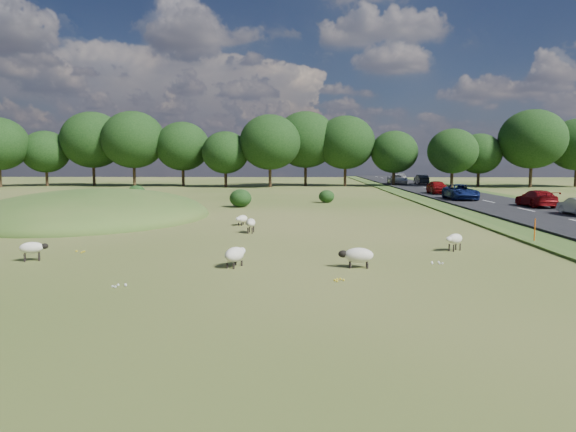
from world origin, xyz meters
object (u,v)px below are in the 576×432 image
(car_2, at_px, (536,198))
(car_6, at_px, (421,179))
(marker_post, at_px, (535,231))
(car_4, at_px, (400,176))
(sheep_4, at_px, (455,239))
(sheep_5, at_px, (251,223))
(sheep_1, at_px, (235,254))
(sheep_2, at_px, (242,219))
(car_3, at_px, (461,192))
(sheep_0, at_px, (32,248))
(car_7, at_px, (397,179))
(sheep_3, at_px, (358,255))
(car_1, at_px, (437,187))

(car_2, relative_size, car_6, 1.04)
(marker_post, height_order, car_4, car_4)
(marker_post, distance_m, sheep_4, 5.14)
(marker_post, height_order, car_2, car_2)
(sheep_5, distance_m, car_6, 59.24)
(sheep_1, bearing_deg, sheep_4, -47.12)
(sheep_5, height_order, car_6, car_6)
(sheep_2, relative_size, car_3, 0.21)
(marker_post, distance_m, sheep_5, 14.54)
(car_3, relative_size, car_6, 1.17)
(marker_post, xyz_separation_m, car_4, (7.77, 76.34, 0.33))
(sheep_5, xyz_separation_m, car_2, (21.98, 14.15, 0.37))
(sheep_5, xyz_separation_m, car_3, (18.18, 21.81, 0.42))
(sheep_1, xyz_separation_m, sheep_2, (-1.22, 12.54, -0.08))
(car_3, bearing_deg, sheep_0, -131.00)
(sheep_2, bearing_deg, sheep_4, 77.52)
(marker_post, relative_size, car_3, 0.23)
(car_7, bearing_deg, sheep_3, -101.61)
(sheep_2, relative_size, car_2, 0.24)
(sheep_1, distance_m, sheep_3, 4.62)
(sheep_0, distance_m, car_6, 69.97)
(car_1, bearing_deg, sheep_4, -103.38)
(marker_post, xyz_separation_m, sheep_0, (-22.16, -5.17, -0.06))
(sheep_3, height_order, car_6, car_6)
(sheep_3, bearing_deg, marker_post, -144.00)
(car_1, bearing_deg, sheep_2, -125.19)
(sheep_0, relative_size, car_3, 0.21)
(sheep_0, bearing_deg, car_4, 46.07)
(sheep_2, relative_size, car_1, 0.26)
(sheep_1, height_order, car_4, car_4)
(sheep_1, distance_m, sheep_4, 10.04)
(sheep_1, bearing_deg, sheep_2, 26.67)
(sheep_5, distance_m, car_7, 58.18)
(sheep_5, xyz_separation_m, car_7, (18.18, 55.26, 0.45))
(sheep_2, distance_m, car_7, 55.26)
(sheep_3, height_order, car_4, car_4)
(car_1, bearing_deg, sheep_5, -120.83)
(sheep_3, bearing_deg, car_7, -98.98)
(sheep_1, height_order, sheep_2, sheep_1)
(car_3, bearing_deg, car_4, 85.78)
(car_6, bearing_deg, sheep_3, 75.13)
(marker_post, relative_size, car_6, 0.27)
(car_7, bearing_deg, marker_post, -93.89)
(sheep_1, relative_size, car_1, 0.31)
(car_7, bearing_deg, sheep_0, -112.36)
(sheep_0, distance_m, car_2, 37.37)
(car_2, xyz_separation_m, car_7, (-3.80, 41.12, 0.09))
(car_1, bearing_deg, sheep_0, -124.02)
(car_2, height_order, car_4, car_2)
(car_1, xyz_separation_m, car_4, (3.80, 42.82, -0.07))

